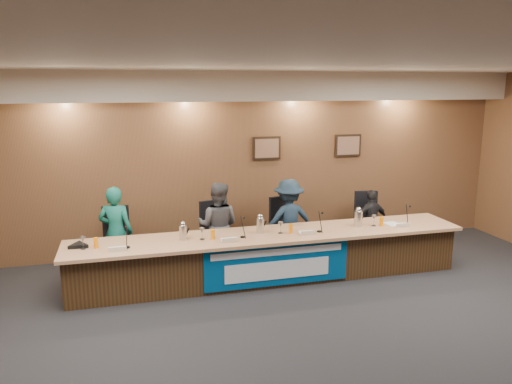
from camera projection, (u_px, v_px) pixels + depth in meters
floor at (331, 358)px, 5.55m from camera, size 10.00×10.00×0.00m
ceiling at (341, 61)px, 4.87m from camera, size 10.00×8.00×0.04m
wall_back at (245, 163)px, 8.99m from camera, size 10.00×0.04×3.20m
soffit at (248, 86)px, 8.47m from camera, size 10.00×0.50×0.50m
dais_body at (270, 257)px, 7.74m from camera, size 6.00×0.80×0.70m
dais_top at (271, 235)px, 7.62m from camera, size 6.10×0.95×0.05m
banner at (278, 265)px, 7.35m from camera, size 2.20×0.02×0.65m
banner_text_upper at (278, 252)px, 7.29m from camera, size 2.00×0.01×0.10m
banner_text_lower at (278, 270)px, 7.35m from camera, size 1.60×0.01×0.28m
wall_photo_left at (267, 148)px, 9.01m from camera, size 0.52×0.04×0.42m
wall_photo_right at (348, 145)px, 9.41m from camera, size 0.52×0.04×0.42m
panelist_a at (116, 232)px, 7.75m from camera, size 0.61×0.49×1.46m
panelist_b at (218, 225)px, 8.16m from camera, size 0.86×0.78×1.44m
panelist_c at (289, 221)px, 8.47m from camera, size 0.94×0.57×1.43m
panelist_d at (371, 222)px, 8.89m from camera, size 0.71×0.36×1.16m
office_chair_a at (117, 246)px, 7.90m from camera, size 0.48×0.48×0.08m
office_chair_b at (217, 238)px, 8.31m from camera, size 0.59×0.59×0.08m
office_chair_c at (287, 232)px, 8.62m from camera, size 0.59×0.59×0.08m
office_chair_d at (368, 226)px, 9.01m from camera, size 0.57×0.57×0.08m
nameplate_a at (118, 249)px, 6.78m from camera, size 0.24×0.08×0.10m
microphone_a at (127, 247)px, 6.95m from camera, size 0.07×0.07×0.02m
juice_glass_a at (96, 243)px, 6.92m from camera, size 0.06×0.06×0.15m
water_glass_a at (83, 243)px, 6.87m from camera, size 0.08×0.08×0.18m
nameplate_b at (230, 240)px, 7.17m from camera, size 0.24×0.08×0.10m
microphone_b at (243, 237)px, 7.41m from camera, size 0.07×0.07×0.02m
juice_glass_b at (213, 234)px, 7.32m from camera, size 0.06×0.06×0.15m
water_glass_b at (202, 234)px, 7.30m from camera, size 0.08×0.08×0.18m
nameplate_c at (308, 232)px, 7.53m from camera, size 0.24×0.08×0.10m
microphone_c at (319, 231)px, 7.69m from camera, size 0.07×0.07×0.02m
juice_glass_c at (291, 228)px, 7.61m from camera, size 0.06×0.06×0.15m
water_glass_c at (280, 228)px, 7.61m from camera, size 0.08×0.08×0.18m
nameplate_d at (402, 225)px, 7.93m from camera, size 0.24×0.08×0.10m
microphone_d at (405, 224)px, 8.10m from camera, size 0.07×0.07×0.02m
juice_glass_d at (381, 221)px, 8.00m from camera, size 0.06×0.06×0.15m
water_glass_d at (374, 221)px, 8.00m from camera, size 0.08×0.08×0.18m
carafe_left at (183, 233)px, 7.28m from camera, size 0.11×0.11×0.22m
carafe_mid at (260, 225)px, 7.63m from camera, size 0.12×0.12×0.24m
carafe_right at (358, 219)px, 7.98m from camera, size 0.13×0.13×0.25m
speakerphone at (79, 245)px, 6.97m from camera, size 0.32×0.32×0.05m
paper_stack at (393, 224)px, 8.12m from camera, size 0.26×0.33×0.01m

